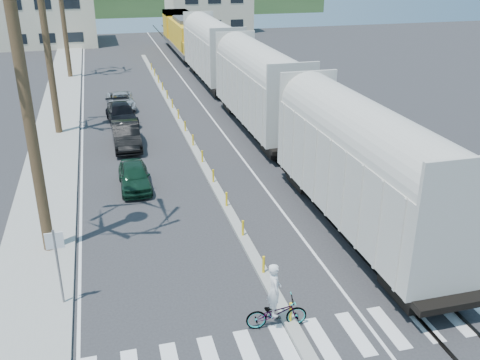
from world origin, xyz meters
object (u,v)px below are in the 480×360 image
(street_sign, at_px, (57,257))
(car_lead, at_px, (134,176))
(car_second, at_px, (126,135))
(cyclist, at_px, (276,307))

(street_sign, distance_m, car_lead, 10.24)
(car_lead, distance_m, car_second, 6.57)
(car_lead, xyz_separation_m, cyclist, (3.55, -12.60, 0.11))
(car_lead, bearing_deg, street_sign, -108.87)
(car_second, bearing_deg, street_sign, -101.96)
(car_second, bearing_deg, cyclist, -80.13)
(car_lead, height_order, car_second, car_second)
(street_sign, bearing_deg, car_second, 78.60)
(car_lead, height_order, cyclist, cyclist)
(street_sign, xyz_separation_m, cyclist, (6.79, -2.97, -1.20))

